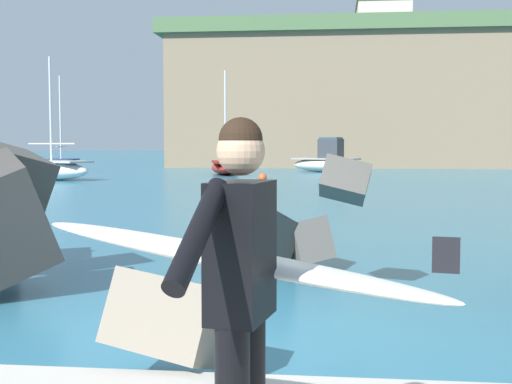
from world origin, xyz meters
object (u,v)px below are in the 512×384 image
station_building_west (383,28)px  boat_near_left (60,164)px  surfer_with_board (241,283)px  boat_near_centre (225,167)px  boat_mid_centre (327,161)px  station_building_east (433,38)px  boat_mid_left (46,169)px  mooring_buoy_inner (263,178)px  station_building_central (390,43)px

station_building_west → boat_near_left: bearing=-128.2°
surfer_with_board → station_building_west: 76.21m
boat_near_centre → station_building_west: size_ratio=0.81×
boat_mid_centre → station_building_east: 42.34m
boat_near_centre → boat_mid_left: boat_mid_left is taller
surfer_with_board → mooring_buoy_inner: surfer_with_board is taller
mooring_buoy_inner → station_building_west: 46.44m
boat_near_left → station_building_central: bearing=56.0°
boat_mid_centre → mooring_buoy_inner: 13.00m
boat_mid_left → boat_mid_centre: bearing=38.4°
mooring_buoy_inner → station_building_west: bearing=78.3°
boat_near_centre → boat_mid_left: 11.48m
mooring_buoy_inner → surfer_with_board: bearing=-84.4°
boat_near_left → station_building_east: size_ratio=0.95×
surfer_with_board → station_building_west: (5.80, 74.80, 13.39)m
boat_near_centre → station_building_central: size_ratio=0.93×
boat_near_centre → boat_mid_left: size_ratio=1.00×
boat_mid_left → station_building_central: 56.04m
boat_near_centre → boat_mid_centre: size_ratio=1.24×
boat_near_centre → station_building_central: (13.53, 42.02, 13.62)m
mooring_buoy_inner → boat_mid_centre: bearing=76.0°
surfer_with_board → station_building_west: size_ratio=0.26×
surfer_with_board → boat_near_left: bearing=113.2°
boat_near_left → station_building_west: (24.53, 31.12, 14.18)m
boat_near_centre → station_building_central: 46.20m
boat_near_left → station_building_west: 42.09m
station_building_east → boat_near_centre: bearing=-113.9°
station_building_west → station_building_east: bearing=48.8°
boat_near_left → boat_mid_centre: 18.75m
boat_near_centre → station_building_east: station_building_east is taller
boat_mid_centre → boat_near_left: bearing=-178.5°
boat_mid_centre → station_building_west: size_ratio=0.65×
boat_near_left → station_building_central: size_ratio=0.97×
boat_near_left → boat_near_centre: boat_near_left is taller
surfer_with_board → boat_near_left: 47.52m
station_building_east → surfer_with_board: bearing=-98.5°
surfer_with_board → boat_mid_left: bearing=114.7°
surfer_with_board → boat_near_centre: size_ratio=0.33×
station_building_central → station_building_west: bearing=-100.7°
boat_near_centre → boat_mid_centre: (6.38, 4.13, 0.26)m
station_building_west → mooring_buoy_inner: bearing=-101.7°
surfer_with_board → boat_near_left: size_ratio=0.31×
boat_mid_centre → station_building_central: station_building_central is taller
boat_near_left → boat_near_centre: bearing=-16.3°
boat_mid_centre → mooring_buoy_inner: (-3.13, -12.60, -0.52)m
boat_mid_left → surfer_with_board: bearing=-65.3°
boat_mid_centre → station_building_west: (5.78, 30.62, 13.93)m
boat_near_centre → mooring_buoy_inner: size_ratio=14.75×
boat_near_left → mooring_buoy_inner: (15.61, -12.10, -0.27)m
station_building_central → station_building_east: bearing=1.8°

